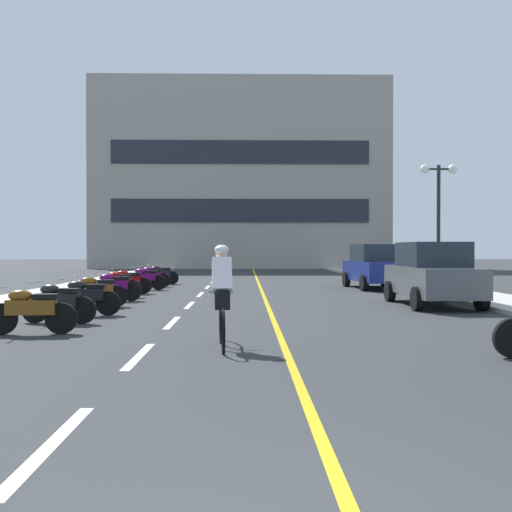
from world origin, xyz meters
TOP-DOWN VIEW (x-y plane):
  - ground_plane at (0.00, 21.00)m, footprint 140.00×140.00m
  - curb_left at (-7.20, 24.00)m, footprint 2.40×72.00m
  - curb_right at (7.20, 24.00)m, footprint 2.40×72.00m
  - lane_dash_0 at (-2.00, 2.00)m, footprint 0.14×2.20m
  - lane_dash_1 at (-2.00, 6.00)m, footprint 0.14×2.20m
  - lane_dash_2 at (-2.00, 10.00)m, footprint 0.14×2.20m
  - lane_dash_3 at (-2.00, 14.00)m, footprint 0.14×2.20m
  - lane_dash_4 at (-2.00, 18.00)m, footprint 0.14×2.20m
  - lane_dash_5 at (-2.00, 22.00)m, footprint 0.14×2.20m
  - lane_dash_6 at (-2.00, 26.00)m, footprint 0.14×2.20m
  - lane_dash_7 at (-2.00, 30.00)m, footprint 0.14×2.20m
  - lane_dash_8 at (-2.00, 34.00)m, footprint 0.14×2.20m
  - lane_dash_9 at (-2.00, 38.00)m, footprint 0.14×2.20m
  - lane_dash_10 at (-2.00, 42.00)m, footprint 0.14×2.20m
  - lane_dash_11 at (-2.00, 46.00)m, footprint 0.14×2.20m
  - centre_line_yellow at (0.25, 24.00)m, footprint 0.12×66.00m
  - office_building at (-0.77, 48.91)m, footprint 25.24×7.94m
  - street_lamp_mid at (7.14, 19.67)m, footprint 1.46×0.36m
  - parked_car_near at (4.95, 13.69)m, footprint 1.94×4.21m
  - parked_car_mid at (4.95, 20.96)m, footprint 2.17×4.31m
  - motorcycle_3 at (-4.46, 8.25)m, footprint 1.70×0.60m
  - motorcycle_4 at (-4.47, 9.90)m, footprint 1.69×0.60m
  - motorcycle_5 at (-4.29, 11.34)m, footprint 1.70×0.60m
  - motorcycle_6 at (-4.53, 13.29)m, footprint 1.64×0.80m
  - motorcycle_7 at (-4.49, 15.24)m, footprint 1.70×0.60m
  - motorcycle_8 at (-4.67, 16.77)m, footprint 1.67×0.71m
  - motorcycle_9 at (-4.63, 18.18)m, footprint 1.70×0.60m
  - motorcycle_10 at (-4.38, 20.31)m, footprint 1.70×0.60m
  - motorcycle_11 at (-4.41, 22.09)m, footprint 1.68×0.66m
  - motorcycle_12 at (-4.30, 23.86)m, footprint 1.65×0.76m
  - cyclist_rider at (-0.78, 6.72)m, footprint 0.42×1.77m

SIDE VIEW (x-z plane):
  - ground_plane at x=0.00m, z-range 0.00..0.00m
  - lane_dash_0 at x=-2.00m, z-range 0.00..0.01m
  - lane_dash_1 at x=-2.00m, z-range 0.00..0.01m
  - lane_dash_2 at x=-2.00m, z-range 0.00..0.01m
  - lane_dash_3 at x=-2.00m, z-range 0.00..0.01m
  - lane_dash_4 at x=-2.00m, z-range 0.00..0.01m
  - lane_dash_5 at x=-2.00m, z-range 0.00..0.01m
  - lane_dash_6 at x=-2.00m, z-range 0.00..0.01m
  - lane_dash_7 at x=-2.00m, z-range 0.00..0.01m
  - lane_dash_8 at x=-2.00m, z-range 0.00..0.01m
  - lane_dash_9 at x=-2.00m, z-range 0.00..0.01m
  - lane_dash_10 at x=-2.00m, z-range 0.00..0.01m
  - lane_dash_11 at x=-2.00m, z-range 0.00..0.01m
  - centre_line_yellow at x=0.25m, z-range 0.00..0.01m
  - curb_left at x=-7.20m, z-range 0.00..0.12m
  - curb_right at x=7.20m, z-range 0.00..0.12m
  - motorcycle_3 at x=-4.46m, z-range 0.01..0.93m
  - motorcycle_4 at x=-4.47m, z-range 0.01..0.93m
  - motorcycle_5 at x=-4.29m, z-range 0.01..0.93m
  - motorcycle_6 at x=-4.53m, z-range 0.01..0.93m
  - motorcycle_7 at x=-4.49m, z-range 0.01..0.93m
  - motorcycle_8 at x=-4.67m, z-range 0.01..0.93m
  - motorcycle_9 at x=-4.63m, z-range 0.01..0.93m
  - motorcycle_10 at x=-4.38m, z-range 0.01..0.93m
  - motorcycle_11 at x=-4.41m, z-range 0.01..0.93m
  - motorcycle_12 at x=-4.30m, z-range 0.01..0.93m
  - cyclist_rider at x=-0.78m, z-range 0.03..1.74m
  - parked_car_near at x=4.95m, z-range 0.01..1.83m
  - parked_car_mid at x=4.95m, z-range 0.01..1.83m
  - street_lamp_mid at x=7.14m, z-range 1.26..6.07m
  - office_building at x=-0.77m, z-range 0.00..16.03m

